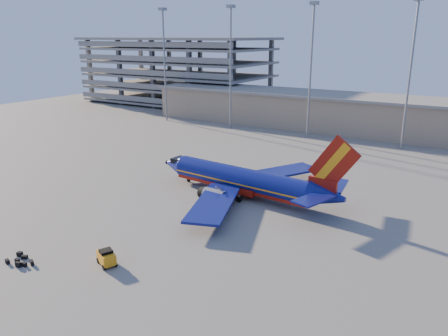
# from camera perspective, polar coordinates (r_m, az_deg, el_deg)

# --- Properties ---
(ground) EXTENTS (220.00, 220.00, 0.00)m
(ground) POSITION_cam_1_polar(r_m,az_deg,el_deg) (58.05, -1.16, -5.17)
(ground) COLOR slate
(ground) RESTS_ON ground
(terminal_building) EXTENTS (122.00, 16.00, 8.50)m
(terminal_building) POSITION_cam_1_polar(r_m,az_deg,el_deg) (106.46, 20.86, 6.31)
(terminal_building) COLOR gray
(terminal_building) RESTS_ON ground
(parking_garage) EXTENTS (62.00, 32.00, 21.40)m
(parking_garage) POSITION_cam_1_polar(r_m,az_deg,el_deg) (150.47, -6.00, 12.93)
(parking_garage) COLOR slate
(parking_garage) RESTS_ON ground
(light_mast_row) EXTENTS (101.60, 1.60, 28.65)m
(light_mast_row) POSITION_cam_1_polar(r_m,az_deg,el_deg) (94.49, 17.18, 13.57)
(light_mast_row) COLOR gray
(light_mast_row) RESTS_ON ground
(aircraft_main) EXTENTS (31.33, 30.04, 10.61)m
(aircraft_main) POSITION_cam_1_polar(r_m,az_deg,el_deg) (61.39, 2.78, -1.69)
(aircraft_main) COLOR navy
(aircraft_main) RESTS_ON ground
(baggage_tug) EXTENTS (2.63, 2.19, 1.63)m
(baggage_tug) POSITION_cam_1_polar(r_m,az_deg,el_deg) (45.47, -15.12, -11.16)
(baggage_tug) COLOR orange
(baggage_tug) RESTS_ON ground
(luggage_pile) EXTENTS (3.31, 2.11, 0.52)m
(luggage_pile) POSITION_cam_1_polar(r_m,az_deg,el_deg) (49.11, -25.04, -10.87)
(luggage_pile) COLOR black
(luggage_pile) RESTS_ON ground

